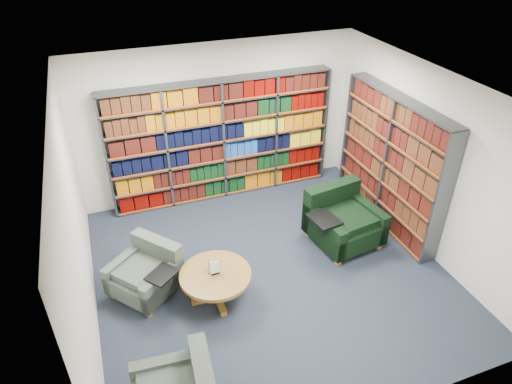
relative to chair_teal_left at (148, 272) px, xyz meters
name	(u,v)px	position (x,y,z in m)	size (l,w,h in m)	color
room_shell	(272,193)	(1.74, -0.26, 1.10)	(5.02, 5.02, 2.82)	black
bookshelf_back	(222,140)	(1.74, 2.08, 0.80)	(4.00, 0.28, 2.20)	#47494F
bookshelf_right	(390,163)	(4.08, 0.34, 0.80)	(0.28, 2.50, 2.20)	#47494F
chair_teal_left	(148,272)	(0.00, 0.00, 0.00)	(1.13, 1.13, 0.73)	#0B2039
chair_green_right	(341,221)	(3.09, 0.07, 0.06)	(1.23, 1.11, 0.89)	black
coffee_table	(216,279)	(0.83, -0.52, 0.07)	(0.98, 0.98, 0.69)	olive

